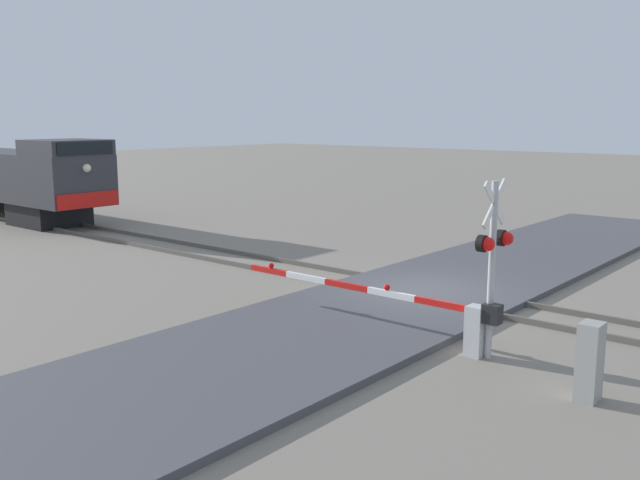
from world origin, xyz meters
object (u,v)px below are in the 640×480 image
(locomotive, at_px, (7,177))
(utility_cabinet, at_px, (590,362))
(crossing_gate, at_px, (429,311))
(crossing_signal, at_px, (493,251))

(locomotive, bearing_deg, utility_cabinet, -98.34)
(utility_cabinet, bearing_deg, crossing_gate, 77.68)
(crossing_signal, xyz_separation_m, crossing_gate, (-0.06, 1.41, -1.50))
(locomotive, xyz_separation_m, utility_cabinet, (-4.36, -29.71, -1.29))
(crossing_signal, height_order, utility_cabinet, crossing_signal)
(crossing_signal, relative_size, crossing_gate, 0.52)
(crossing_gate, bearing_deg, locomotive, 82.23)
(locomotive, relative_size, utility_cabinet, 10.61)
(locomotive, relative_size, crossing_signal, 4.06)
(crossing_signal, distance_m, crossing_gate, 2.06)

